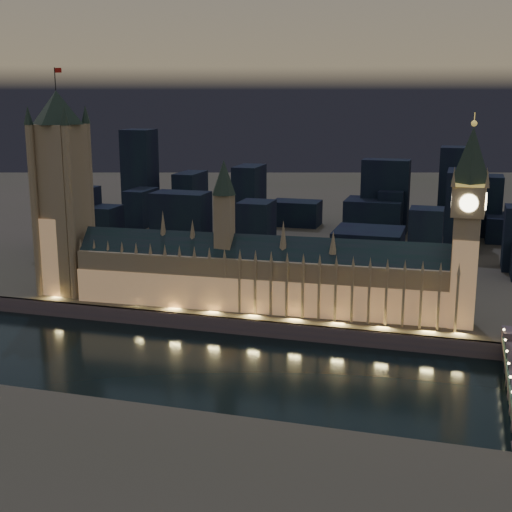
# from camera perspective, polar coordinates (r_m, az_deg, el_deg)

# --- Properties ---
(ground_plane) EXTENTS (2000.00, 2000.00, 0.00)m
(ground_plane) POSITION_cam_1_polar(r_m,az_deg,el_deg) (328.63, -3.57, -8.52)
(ground_plane) COLOR black
(ground_plane) RESTS_ON ground
(north_bank) EXTENTS (2000.00, 960.00, 8.00)m
(north_bank) POSITION_cam_1_polar(r_m,az_deg,el_deg) (822.01, 8.85, 4.80)
(north_bank) COLOR #42442F
(north_bank) RESTS_ON ground
(embankment_wall) EXTENTS (2000.00, 2.50, 8.00)m
(embankment_wall) POSITION_cam_1_polar(r_m,az_deg,el_deg) (363.65, -1.38, -5.66)
(embankment_wall) COLOR #4D4350
(embankment_wall) RESTS_ON ground
(palace_of_westminster) EXTENTS (202.00, 29.57, 78.00)m
(palace_of_westminster) POSITION_cam_1_polar(r_m,az_deg,el_deg) (374.92, 0.24, -1.50)
(palace_of_westminster) COLOR #9D8357
(palace_of_westminster) RESTS_ON north_bank
(victoria_tower) EXTENTS (31.68, 31.68, 124.98)m
(victoria_tower) POSITION_cam_1_polar(r_m,az_deg,el_deg) (412.92, -15.30, 5.58)
(victoria_tower) COLOR #9D8357
(victoria_tower) RESTS_ON north_bank
(elizabeth_tower) EXTENTS (18.00, 18.00, 103.12)m
(elizabeth_tower) POSITION_cam_1_polar(r_m,az_deg,el_deg) (353.16, 16.61, 3.50)
(elizabeth_tower) COLOR #9D8357
(elizabeth_tower) RESTS_ON north_bank
(city_backdrop) EXTENTS (452.04, 215.63, 78.95)m
(city_backdrop) POSITION_cam_1_polar(r_m,az_deg,el_deg) (545.26, 8.76, 3.49)
(city_backdrop) COLOR black
(city_backdrop) RESTS_ON north_bank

